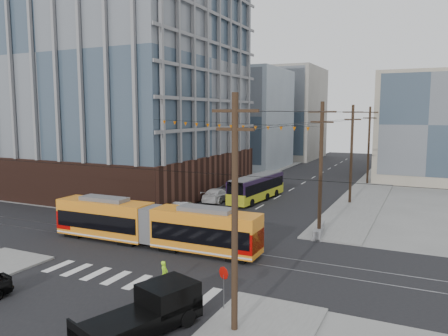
# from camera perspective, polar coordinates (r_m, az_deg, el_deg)

# --- Properties ---
(ground) EXTENTS (160.00, 160.00, 0.00)m
(ground) POSITION_cam_1_polar(r_m,az_deg,el_deg) (30.32, -9.03, -12.36)
(ground) COLOR slate
(office_building) EXTENTS (30.00, 25.00, 28.60)m
(office_building) POSITION_cam_1_polar(r_m,az_deg,el_deg) (60.36, -14.41, 10.97)
(office_building) COLOR #381E16
(office_building) RESTS_ON ground
(bg_bldg_nw_near) EXTENTS (18.00, 16.00, 18.00)m
(bg_bldg_nw_near) POSITION_cam_1_polar(r_m,az_deg,el_deg) (82.52, 1.49, 6.44)
(bg_bldg_nw_near) COLOR #8C99A5
(bg_bldg_nw_near) RESTS_ON ground
(bg_bldg_ne_near) EXTENTS (14.00, 14.00, 16.00)m
(bg_bldg_ne_near) POSITION_cam_1_polar(r_m,az_deg,el_deg) (71.56, 25.13, 4.84)
(bg_bldg_ne_near) COLOR gray
(bg_bldg_ne_near) RESTS_ON ground
(bg_bldg_nw_far) EXTENTS (16.00, 18.00, 20.00)m
(bg_bldg_nw_far) POSITION_cam_1_polar(r_m,az_deg,el_deg) (100.20, 7.73, 7.08)
(bg_bldg_nw_far) COLOR gray
(bg_bldg_nw_far) RESTS_ON ground
(bg_bldg_ne_far) EXTENTS (16.00, 16.00, 14.00)m
(bg_bldg_ne_far) POSITION_cam_1_polar(r_m,az_deg,el_deg) (91.60, 26.41, 4.52)
(bg_bldg_ne_far) COLOR #8C99A5
(bg_bldg_ne_far) RESTS_ON ground
(utility_pole_near) EXTENTS (0.30, 0.30, 11.00)m
(utility_pole_near) POSITION_cam_1_polar(r_m,az_deg,el_deg) (19.70, 1.42, -6.33)
(utility_pole_near) COLOR black
(utility_pole_near) RESTS_ON ground
(utility_pole_far) EXTENTS (0.30, 0.30, 11.00)m
(utility_pole_far) POSITION_cam_1_polar(r_m,az_deg,el_deg) (80.04, 19.68, 3.49)
(utility_pole_far) COLOR black
(utility_pole_far) RESTS_ON ground
(streetcar) EXTENTS (17.16, 2.61, 3.30)m
(streetcar) POSITION_cam_1_polar(r_m,az_deg,el_deg) (33.94, -9.32, -7.32)
(streetcar) COLOR orange
(streetcar) RESTS_ON ground
(city_bus) EXTENTS (3.17, 10.72, 2.99)m
(city_bus) POSITION_cam_1_polar(r_m,az_deg,el_deg) (50.83, 4.30, -2.57)
(city_bus) COLOR black
(city_bus) RESTS_ON ground
(pickup_truck) EXTENTS (3.92, 6.28, 2.01)m
(pickup_truck) POSITION_cam_1_polar(r_m,az_deg,el_deg) (21.30, -10.97, -18.25)
(pickup_truck) COLOR black
(pickup_truck) RESTS_ON ground
(parked_car_silver) EXTENTS (1.50, 4.18, 1.37)m
(parked_car_silver) POSITION_cam_1_polar(r_m,az_deg,el_deg) (43.93, -5.28, -5.21)
(parked_car_silver) COLOR #A6A7A9
(parked_car_silver) RESTS_ON ground
(parked_car_white) EXTENTS (2.47, 5.39, 1.53)m
(parked_car_white) POSITION_cam_1_polar(r_m,az_deg,el_deg) (50.13, -0.92, -3.54)
(parked_car_white) COLOR silver
(parked_car_white) RESTS_ON ground
(parked_car_grey) EXTENTS (2.95, 5.12, 1.34)m
(parked_car_grey) POSITION_cam_1_polar(r_m,az_deg,el_deg) (54.46, 0.98, -2.77)
(parked_car_grey) COLOR slate
(parked_car_grey) RESTS_ON ground
(pedestrian) EXTENTS (0.45, 0.61, 1.55)m
(pedestrian) POSITION_cam_1_polar(r_m,az_deg,el_deg) (26.41, -7.81, -13.56)
(pedestrian) COLOR #AEFF21
(pedestrian) RESTS_ON ground
(stop_sign) EXTENTS (0.88, 0.88, 2.21)m
(stop_sign) POSITION_cam_1_polar(r_m,az_deg,el_deg) (23.13, -0.05, -15.71)
(stop_sign) COLOR #A60B05
(stop_sign) RESTS_ON ground
(jersey_barrier) EXTENTS (1.41, 4.01, 0.79)m
(jersey_barrier) POSITION_cam_1_polar(r_m,az_deg,el_deg) (37.52, 12.28, -7.97)
(jersey_barrier) COLOR gray
(jersey_barrier) RESTS_ON ground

